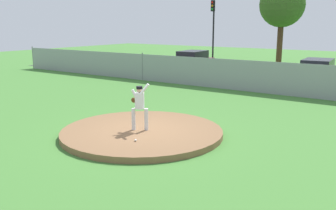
{
  "coord_description": "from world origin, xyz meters",
  "views": [
    {
      "loc": [
        7.77,
        -9.65,
        3.76
      ],
      "look_at": [
        0.36,
        1.05,
        0.91
      ],
      "focal_mm": 39.99,
      "sensor_mm": 36.0,
      "label": 1
    }
  ],
  "objects_px": {
    "parked_car_slate": "(317,72)",
    "traffic_cone_orange": "(228,70)",
    "parked_car_burgundy": "(193,63)",
    "traffic_light_near": "(213,23)",
    "baseball": "(136,140)",
    "pitcher_youth": "(139,103)"
  },
  "relations": [
    {
      "from": "pitcher_youth",
      "to": "traffic_light_near",
      "type": "relative_size",
      "value": 0.29
    },
    {
      "from": "pitcher_youth",
      "to": "parked_car_burgundy",
      "type": "height_order",
      "value": "pitcher_youth"
    },
    {
      "from": "pitcher_youth",
      "to": "parked_car_slate",
      "type": "bearing_deg",
      "value": 81.6
    },
    {
      "from": "baseball",
      "to": "parked_car_burgundy",
      "type": "bearing_deg",
      "value": 115.36
    },
    {
      "from": "parked_car_burgundy",
      "to": "traffic_light_near",
      "type": "height_order",
      "value": "traffic_light_near"
    },
    {
      "from": "parked_car_burgundy",
      "to": "traffic_light_near",
      "type": "relative_size",
      "value": 0.79
    },
    {
      "from": "traffic_light_near",
      "to": "traffic_cone_orange",
      "type": "bearing_deg",
      "value": -42.19
    },
    {
      "from": "baseball",
      "to": "parked_car_slate",
      "type": "relative_size",
      "value": 0.02
    },
    {
      "from": "baseball",
      "to": "parked_car_burgundy",
      "type": "height_order",
      "value": "parked_car_burgundy"
    },
    {
      "from": "baseball",
      "to": "parked_car_burgundy",
      "type": "distance_m",
      "value": 17.77
    },
    {
      "from": "baseball",
      "to": "traffic_light_near",
      "type": "bearing_deg",
      "value": 111.91
    },
    {
      "from": "parked_car_slate",
      "to": "traffic_cone_orange",
      "type": "xyz_separation_m",
      "value": [
        -6.87,
        1.6,
        -0.5
      ]
    },
    {
      "from": "traffic_light_near",
      "to": "parked_car_slate",
      "type": "bearing_deg",
      "value": -22.99
    },
    {
      "from": "parked_car_slate",
      "to": "traffic_light_near",
      "type": "xyz_separation_m",
      "value": [
        -9.6,
        4.07,
        3.03
      ]
    },
    {
      "from": "parked_car_burgundy",
      "to": "traffic_light_near",
      "type": "distance_m",
      "value": 5.06
    },
    {
      "from": "baseball",
      "to": "traffic_cone_orange",
      "type": "height_order",
      "value": "traffic_cone_orange"
    },
    {
      "from": "parked_car_burgundy",
      "to": "traffic_light_near",
      "type": "xyz_separation_m",
      "value": [
        -0.48,
        4.06,
        2.98
      ]
    },
    {
      "from": "parked_car_burgundy",
      "to": "traffic_cone_orange",
      "type": "distance_m",
      "value": 2.81
    },
    {
      "from": "parked_car_burgundy",
      "to": "traffic_light_near",
      "type": "bearing_deg",
      "value": 96.76
    },
    {
      "from": "parked_car_slate",
      "to": "traffic_cone_orange",
      "type": "distance_m",
      "value": 7.08
    },
    {
      "from": "baseball",
      "to": "parked_car_burgundy",
      "type": "relative_size",
      "value": 0.02
    },
    {
      "from": "parked_car_burgundy",
      "to": "traffic_cone_orange",
      "type": "xyz_separation_m",
      "value": [
        2.24,
        1.59,
        -0.56
      ]
    }
  ]
}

